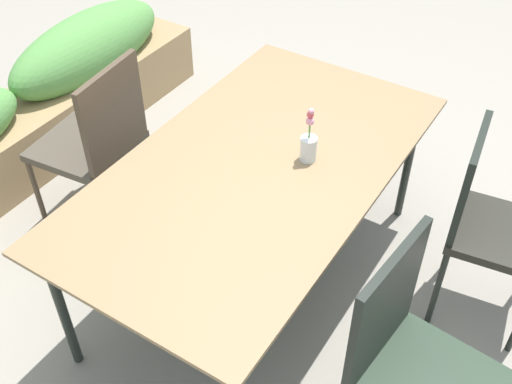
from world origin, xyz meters
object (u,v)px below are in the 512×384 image
at_px(chair_near_left, 411,358).
at_px(flower_vase, 309,145).
at_px(dining_table, 256,173).
at_px(chair_near_right, 487,218).
at_px(planter_box, 22,116).
at_px(chair_far_side, 97,138).

height_order(chair_near_left, flower_vase, flower_vase).
xyz_separation_m(dining_table, chair_near_left, (-0.40, -0.88, -0.15)).
distance_m(dining_table, flower_vase, 0.25).
relative_size(chair_near_right, flower_vase, 3.71).
distance_m(chair_near_left, flower_vase, 0.94).
bearing_deg(flower_vase, chair_near_right, -71.47).
height_order(dining_table, flower_vase, flower_vase).
height_order(dining_table, planter_box, dining_table).
height_order(dining_table, chair_near_right, chair_near_right).
height_order(flower_vase, planter_box, flower_vase).
height_order(chair_near_right, flower_vase, flower_vase).
bearing_deg(dining_table, chair_near_left, -114.41).
distance_m(chair_far_side, chair_near_right, 1.83).
xyz_separation_m(chair_far_side, flower_vase, (0.21, -1.04, 0.25)).
bearing_deg(flower_vase, chair_near_left, -127.58).
xyz_separation_m(chair_far_side, planter_box, (0.13, 0.75, -0.23)).
relative_size(dining_table, chair_near_right, 1.92).
relative_size(flower_vase, planter_box, 0.10).
bearing_deg(chair_near_right, chair_far_side, -83.38).
bearing_deg(dining_table, chair_far_side, 93.67).
distance_m(dining_table, chair_near_right, 0.98).
distance_m(dining_table, planter_box, 1.67).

